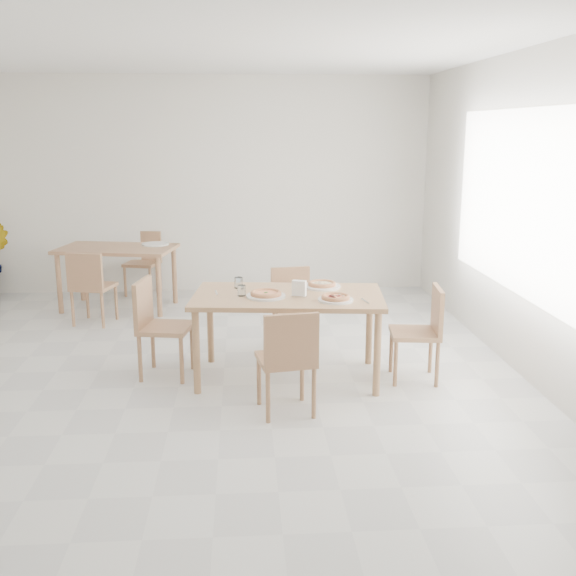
{
  "coord_description": "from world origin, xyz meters",
  "views": [
    {
      "loc": [
        0.56,
        -5.4,
        2.13
      ],
      "look_at": [
        0.94,
        0.16,
        0.81
      ],
      "focal_mm": 42.0,
      "sensor_mm": 36.0,
      "label": 1
    }
  ],
  "objects": [
    {
      "name": "chair_back_n",
      "position": [
        -0.74,
        3.4,
        0.47
      ],
      "size": [
        0.49,
        0.49,
        0.81
      ],
      "rotation": [
        0.0,
        0.0,
        -0.25
      ],
      "color": "tan",
      "rests_on": "ground"
    },
    {
      "name": "chair_west",
      "position": [
        -0.2,
        0.3,
        0.5
      ],
      "size": [
        0.49,
        0.49,
        0.86
      ],
      "rotation": [
        0.0,
        0.0,
        1.39
      ],
      "color": "tan",
      "rests_on": "ground"
    },
    {
      "name": "tumbler_b",
      "position": [
        0.52,
        0.42,
        0.8
      ],
      "size": [
        0.07,
        0.07,
        0.1
      ],
      "primitive_type": "cylinder",
      "color": "white",
      "rests_on": "main_table"
    },
    {
      "name": "pizza_pepperoni",
      "position": [
        1.31,
        -0.09,
        0.78
      ],
      "size": [
        0.28,
        0.28,
        0.03
      ],
      "rotation": [
        0.0,
        0.0,
        0.24
      ],
      "color": "#EFA770",
      "rests_on": "plate_pepperoni"
    },
    {
      "name": "main_table",
      "position": [
        0.94,
        0.16,
        0.67
      ],
      "size": [
        1.69,
        1.07,
        0.75
      ],
      "rotation": [
        0.0,
        0.0,
        -0.1
      ],
      "color": "tan",
      "rests_on": "ground"
    },
    {
      "name": "plate_pepperoni",
      "position": [
        1.31,
        -0.09,
        0.76
      ],
      "size": [
        0.29,
        0.29,
        0.02
      ],
      "primitive_type": "cylinder",
      "color": "white",
      "rests_on": "main_table"
    },
    {
      "name": "tumbler_a",
      "position": [
        0.54,
        0.14,
        0.8
      ],
      "size": [
        0.07,
        0.07,
        0.09
      ],
      "primitive_type": "cylinder",
      "color": "white",
      "rests_on": "main_table"
    },
    {
      "name": "fork_b",
      "position": [
        1.55,
        -0.12,
        0.75
      ],
      "size": [
        0.04,
        0.18,
        0.01
      ],
      "primitive_type": "cube",
      "rotation": [
        0.0,
        0.0,
        0.17
      ],
      "color": "silver",
      "rests_on": "main_table"
    },
    {
      "name": "second_table",
      "position": [
        -0.94,
        2.64,
        0.66
      ],
      "size": [
        1.47,
        1.01,
        0.75
      ],
      "rotation": [
        0.0,
        0.0,
        -0.19
      ],
      "color": "tan",
      "rests_on": "ground"
    },
    {
      "name": "napkin_holder",
      "position": [
        1.03,
        0.06,
        0.82
      ],
      "size": [
        0.14,
        0.11,
        0.14
      ],
      "rotation": [
        0.0,
        0.0,
        -0.38
      ],
      "color": "silver",
      "rests_on": "main_table"
    },
    {
      "name": "chair_south",
      "position": [
        0.88,
        -0.64,
        0.48
      ],
      "size": [
        0.47,
        0.47,
        0.83
      ],
      "rotation": [
        0.0,
        0.0,
        3.31
      ],
      "color": "tan",
      "rests_on": "ground"
    },
    {
      "name": "pizza_mushroom",
      "position": [
        1.26,
        0.4,
        0.78
      ],
      "size": [
        0.31,
        0.31,
        0.03
      ],
      "rotation": [
        0.0,
        0.0,
        -0.29
      ],
      "color": "#EFA770",
      "rests_on": "plate_mushroom"
    },
    {
      "name": "fork_a",
      "position": [
        0.33,
        0.25,
        0.75
      ],
      "size": [
        0.03,
        0.16,
        0.01
      ],
      "primitive_type": "cube",
      "rotation": [
        0.0,
        0.0,
        0.11
      ],
      "color": "silver",
      "rests_on": "main_table"
    },
    {
      "name": "pizza_margherita",
      "position": [
        0.75,
        0.08,
        0.78
      ],
      "size": [
        0.33,
        0.33,
        0.03
      ],
      "rotation": [
        0.0,
        0.0,
        0.31
      ],
      "color": "#EFA770",
      "rests_on": "plate_margherita"
    },
    {
      "name": "chair_east",
      "position": [
        2.1,
        0.03,
        0.48
      ],
      "size": [
        0.45,
        0.45,
        0.82
      ],
      "rotation": [
        0.0,
        0.0,
        -1.68
      ],
      "color": "tan",
      "rests_on": "ground"
    },
    {
      "name": "plate_mushroom",
      "position": [
        1.26,
        0.4,
        0.76
      ],
      "size": [
        0.33,
        0.33,
        0.02
      ],
      "primitive_type": "cylinder",
      "color": "white",
      "rests_on": "main_table"
    },
    {
      "name": "chair_north",
      "position": [
        1.04,
        1.01,
        0.46
      ],
      "size": [
        0.45,
        0.45,
        0.79
      ],
      "rotation": [
        0.0,
        0.0,
        0.15
      ],
      "color": "tan",
      "rests_on": "ground"
    },
    {
      "name": "plate_empty",
      "position": [
        -0.5,
        2.77,
        0.76
      ],
      "size": [
        0.33,
        0.33,
        0.02
      ],
      "primitive_type": "cylinder",
      "color": "white",
      "rests_on": "second_table"
    },
    {
      "name": "plate_margherita",
      "position": [
        0.75,
        0.08,
        0.76
      ],
      "size": [
        0.33,
        0.33,
        0.02
      ],
      "primitive_type": "cylinder",
      "color": "white",
      "rests_on": "main_table"
    },
    {
      "name": "chair_back_s",
      "position": [
        -1.12,
        1.92,
        0.48
      ],
      "size": [
        0.5,
        0.5,
        0.83
      ],
      "rotation": [
        0.0,
        0.0,
        2.89
      ],
      "color": "tan",
      "rests_on": "ground"
    },
    {
      "name": "room",
      "position": [
        2.98,
        0.3,
        1.5
      ],
      "size": [
        7.28,
        7.0,
        7.0
      ],
      "color": "silver",
      "rests_on": "ground"
    }
  ]
}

